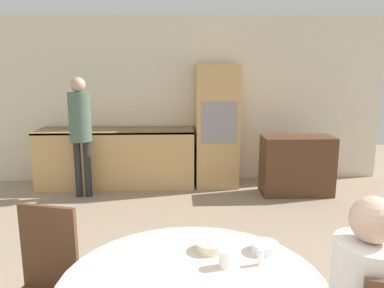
% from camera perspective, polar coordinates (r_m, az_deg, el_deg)
% --- Properties ---
extents(wall_back, '(6.27, 0.05, 2.60)m').
position_cam_1_polar(wall_back, '(6.00, -0.67, 6.76)').
color(wall_back, silver).
rests_on(wall_back, ground_plane).
extents(kitchen_counter, '(2.36, 0.60, 0.88)m').
position_cam_1_polar(kitchen_counter, '(5.86, -11.41, -1.96)').
color(kitchen_counter, tan).
rests_on(kitchen_counter, ground_plane).
extents(oven_unit, '(0.64, 0.59, 1.85)m').
position_cam_1_polar(oven_unit, '(5.73, 3.79, 2.74)').
color(oven_unit, tan).
rests_on(oven_unit, ground_plane).
extents(sideboard, '(1.00, 0.45, 0.85)m').
position_cam_1_polar(sideboard, '(5.58, 15.66, -3.17)').
color(sideboard, '#51331E').
rests_on(sideboard, ground_plane).
extents(chair_far_left, '(0.49, 0.49, 0.99)m').
position_cam_1_polar(chair_far_left, '(2.54, -21.79, -18.91)').
color(chair_far_left, '#51331E').
rests_on(chair_far_left, ground_plane).
extents(person_standing, '(0.30, 0.30, 1.68)m').
position_cam_1_polar(person_standing, '(5.36, -16.68, 3.04)').
color(person_standing, '#262628').
rests_on(person_standing, ground_plane).
extents(cup, '(0.07, 0.07, 0.09)m').
position_cam_1_polar(cup, '(2.13, 5.09, -17.04)').
color(cup, white).
rests_on(cup, dining_table).
extents(bowl_near, '(0.16, 0.16, 0.05)m').
position_cam_1_polar(bowl_near, '(2.33, 11.05, -15.15)').
color(bowl_near, silver).
rests_on(bowl_near, dining_table).
extents(bowl_centre, '(0.17, 0.17, 0.05)m').
position_cam_1_polar(bowl_centre, '(2.30, 2.88, -15.30)').
color(bowl_centre, beige).
rests_on(bowl_centre, dining_table).
extents(salt_shaker, '(0.03, 0.03, 0.09)m').
position_cam_1_polar(salt_shaker, '(2.18, 10.37, -16.61)').
color(salt_shaker, white).
rests_on(salt_shaker, dining_table).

